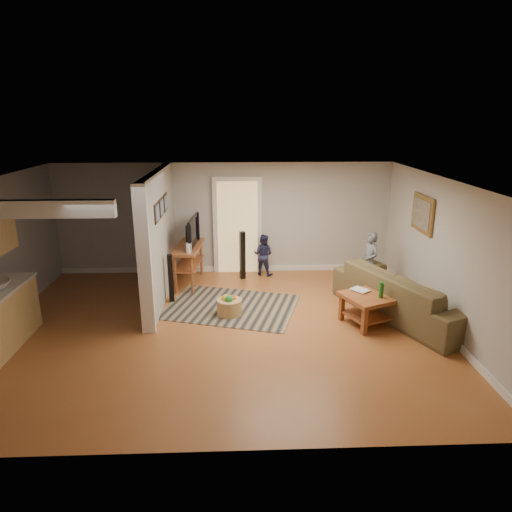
# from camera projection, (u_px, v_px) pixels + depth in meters

# --- Properties ---
(ground) EXTENTS (7.50, 7.50, 0.00)m
(ground) POSITION_uv_depth(u_px,v_px,m) (221.00, 328.00, 7.81)
(ground) COLOR #985326
(ground) RESTS_ON ground
(room_shell) EXTENTS (7.54, 6.02, 2.52)m
(room_shell) POSITION_uv_depth(u_px,v_px,m) (157.00, 240.00, 7.74)
(room_shell) COLOR #B8B5B0
(room_shell) RESTS_ON ground
(area_rug) EXTENTS (2.79, 2.35, 0.01)m
(area_rug) POSITION_uv_depth(u_px,v_px,m) (231.00, 306.00, 8.67)
(area_rug) COLOR black
(area_rug) RESTS_ON ground
(sofa) EXTENTS (2.19, 3.05, 0.83)m
(sofa) POSITION_uv_depth(u_px,v_px,m) (403.00, 315.00, 8.30)
(sofa) COLOR #413620
(sofa) RESTS_ON ground
(coffee_table) EXTENTS (1.56, 1.26, 0.80)m
(coffee_table) POSITION_uv_depth(u_px,v_px,m) (382.00, 298.00, 7.99)
(coffee_table) COLOR maroon
(coffee_table) RESTS_ON ground
(tv_console) EXTENTS (0.62, 1.38, 1.16)m
(tv_console) POSITION_uv_depth(u_px,v_px,m) (189.00, 249.00, 9.64)
(tv_console) COLOR maroon
(tv_console) RESTS_ON ground
(speaker_left) EXTENTS (0.11, 0.11, 0.96)m
(speaker_left) POSITION_uv_depth(u_px,v_px,m) (171.00, 278.00, 8.77)
(speaker_left) COLOR black
(speaker_left) RESTS_ON ground
(speaker_right) EXTENTS (0.14, 0.14, 1.07)m
(speaker_right) POSITION_uv_depth(u_px,v_px,m) (242.00, 255.00, 10.02)
(speaker_right) COLOR black
(speaker_right) RESTS_ON ground
(toy_basket) EXTENTS (0.45, 0.45, 0.40)m
(toy_basket) POSITION_uv_depth(u_px,v_px,m) (229.00, 306.00, 8.28)
(toy_basket) COLOR #A67F48
(toy_basket) RESTS_ON ground
(child) EXTENTS (0.43, 0.52, 1.23)m
(child) POSITION_uv_depth(u_px,v_px,m) (367.00, 289.00, 9.53)
(child) COLOR slate
(child) RESTS_ON ground
(toddler) EXTENTS (0.56, 0.51, 0.95)m
(toddler) POSITION_uv_depth(u_px,v_px,m) (263.00, 274.00, 10.42)
(toddler) COLOR #222447
(toddler) RESTS_ON ground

